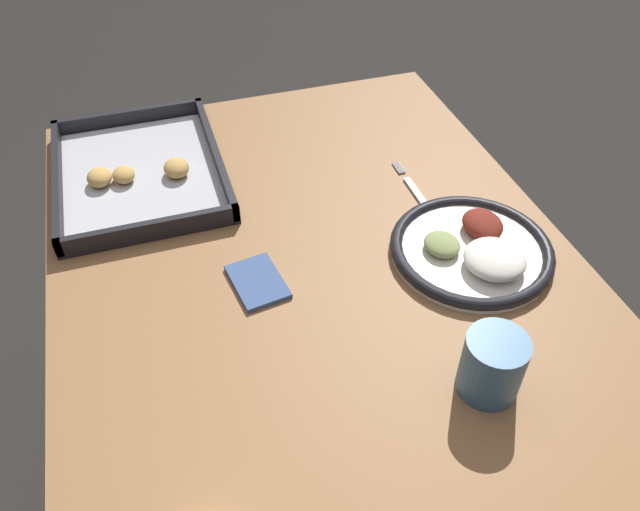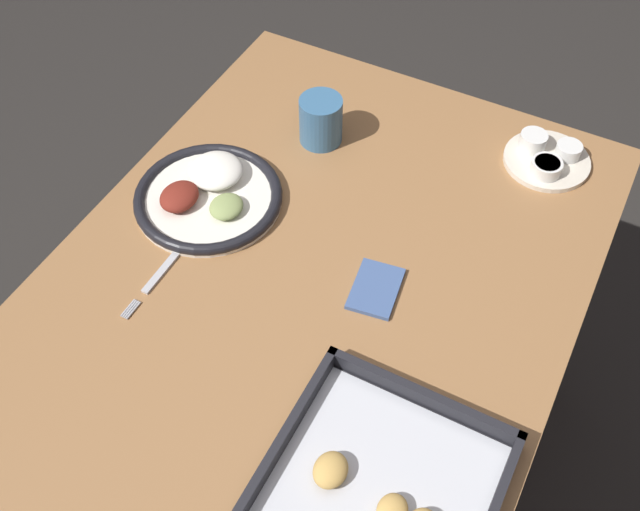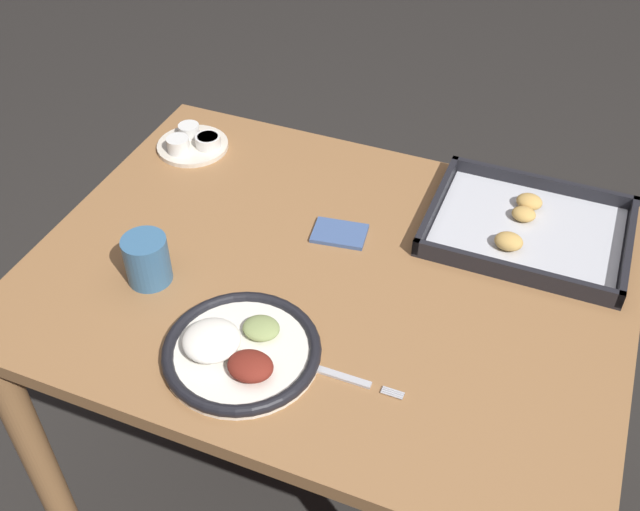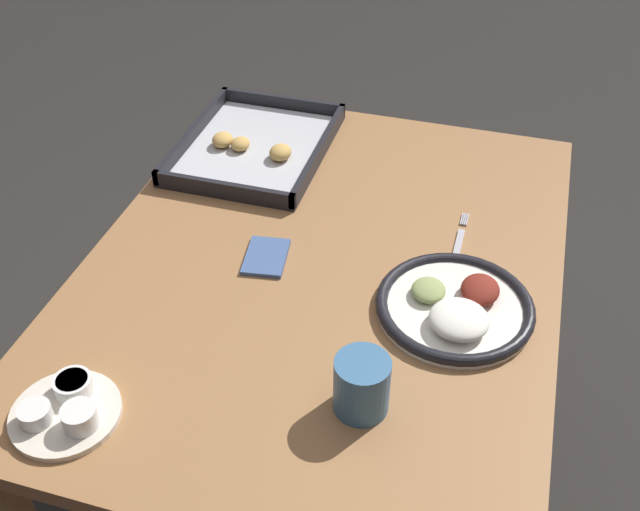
{
  "view_description": "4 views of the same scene",
  "coord_description": "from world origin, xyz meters",
  "px_view_note": "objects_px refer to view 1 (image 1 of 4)",
  "views": [
    {
      "loc": [
        -0.66,
        0.21,
        1.43
      ],
      "look_at": [
        -0.02,
        0.0,
        0.78
      ],
      "focal_mm": 35.0,
      "sensor_mm": 36.0,
      "label": 1
    },
    {
      "loc": [
        0.64,
        0.34,
        1.7
      ],
      "look_at": [
        -0.02,
        0.0,
        0.78
      ],
      "focal_mm": 42.0,
      "sensor_mm": 36.0,
      "label": 2
    },
    {
      "loc": [
        0.35,
        -0.91,
        1.68
      ],
      "look_at": [
        -0.02,
        0.0,
        0.78
      ],
      "focal_mm": 42.0,
      "sensor_mm": 36.0,
      "label": 3
    },
    {
      "loc": [
        -0.95,
        -0.27,
        1.59
      ],
      "look_at": [
        -0.02,
        0.0,
        0.78
      ],
      "focal_mm": 42.0,
      "sensor_mm": 36.0,
      "label": 4
    }
  ],
  "objects_px": {
    "dinner_plate": "(474,249)",
    "fork": "(419,196)",
    "baking_tray": "(139,172)",
    "drinking_cup": "(492,365)",
    "napkin": "(258,282)"
  },
  "relations": [
    {
      "from": "dinner_plate",
      "to": "fork",
      "type": "height_order",
      "value": "dinner_plate"
    },
    {
      "from": "dinner_plate",
      "to": "baking_tray",
      "type": "distance_m",
      "value": 0.6
    },
    {
      "from": "fork",
      "to": "baking_tray",
      "type": "xyz_separation_m",
      "value": [
        0.21,
        0.46,
        0.01
      ]
    },
    {
      "from": "fork",
      "to": "baking_tray",
      "type": "relative_size",
      "value": 0.52
    },
    {
      "from": "dinner_plate",
      "to": "drinking_cup",
      "type": "bearing_deg",
      "value": 156.21
    },
    {
      "from": "fork",
      "to": "napkin",
      "type": "distance_m",
      "value": 0.34
    },
    {
      "from": "napkin",
      "to": "dinner_plate",
      "type": "bearing_deg",
      "value": -97.16
    },
    {
      "from": "dinner_plate",
      "to": "napkin",
      "type": "distance_m",
      "value": 0.34
    },
    {
      "from": "dinner_plate",
      "to": "fork",
      "type": "distance_m",
      "value": 0.16
    },
    {
      "from": "fork",
      "to": "napkin",
      "type": "bearing_deg",
      "value": 110.44
    },
    {
      "from": "baking_tray",
      "to": "napkin",
      "type": "distance_m",
      "value": 0.35
    },
    {
      "from": "drinking_cup",
      "to": "napkin",
      "type": "bearing_deg",
      "value": 41.38
    },
    {
      "from": "drinking_cup",
      "to": "fork",
      "type": "bearing_deg",
      "value": -11.74
    },
    {
      "from": "dinner_plate",
      "to": "drinking_cup",
      "type": "height_order",
      "value": "drinking_cup"
    },
    {
      "from": "napkin",
      "to": "fork",
      "type": "bearing_deg",
      "value": -69.55
    }
  ]
}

